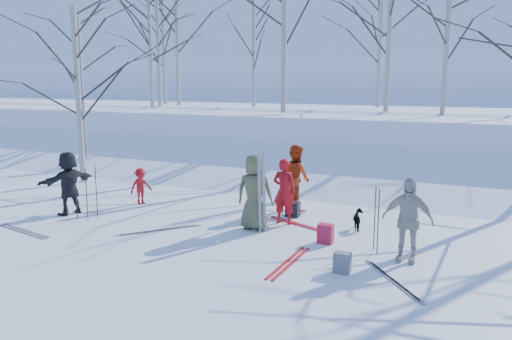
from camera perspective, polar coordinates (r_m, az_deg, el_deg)
The scene contains 39 objects.
ground at distance 11.14m, azimuth -3.32°, elevation -7.83°, with size 120.00×120.00×0.00m, color white.
snow_ramp at distance 17.38m, azimuth 7.75°, elevation -0.87°, with size 70.00×9.50×1.40m, color white.
snow_plateau at distance 26.89m, azimuth 14.26°, elevation 4.59°, with size 70.00×18.00×2.20m, color white.
far_hill at distance 47.59m, azimuth 19.26°, elevation 7.79°, with size 90.00×30.00×6.00m, color white.
skier_olive_center at distance 11.60m, azimuth -0.15°, elevation -2.53°, with size 0.87×0.57×1.78m, color #4D5131.
skier_red_north at distance 12.11m, azimuth 3.26°, elevation -2.42°, with size 0.59×0.38×1.61m, color #AB1015.
skier_redor_behind at distance 13.37m, azimuth 4.60°, elevation -0.87°, with size 0.86×0.67×1.78m, color #B9370E.
skier_red_seated at distance 14.43m, azimuth -13.02°, elevation -1.81°, with size 0.67×0.38×1.03m, color #AB1015.
skier_cream_east at distance 9.97m, azimuth 16.92°, elevation -5.48°, with size 0.96×0.40×1.64m, color beige.
skier_grey_west at distance 13.83m, azimuth -20.63°, elevation -1.40°, with size 1.53×0.49×1.65m, color black.
dog at distance 11.91m, azimuth 11.67°, elevation -5.63°, with size 0.26×0.57×0.48m, color black.
upright_ski_left at distance 11.28m, azimuth 0.42°, elevation -2.57°, with size 0.07×0.02×1.90m, color silver.
upright_ski_right at distance 11.30m, azimuth 0.91°, elevation -2.56°, with size 0.07×0.02×1.90m, color silver.
ski_pair_a at distance 12.82m, azimuth -24.99°, elevation -6.32°, with size 1.90×0.54×0.02m, color silver, non-canonical shape.
ski_pair_b at distance 9.20m, azimuth 15.35°, elevation -12.04°, with size 1.33×1.62×0.02m, color silver, non-canonical shape.
ski_pair_c at distance 11.90m, azimuth -10.99°, elevation -6.77°, with size 1.36×1.60×0.02m, color silver, non-canonical shape.
ski_pair_d at distance 9.71m, azimuth 3.79°, elevation -10.51°, with size 0.20×1.90×0.02m, color red, non-canonical shape.
ski_pair_e at distance 12.18m, azimuth 4.95°, elevation -6.22°, with size 1.83×0.91×0.02m, color red, non-canonical shape.
ski_pole_a at distance 13.30m, azimuth -17.78°, elevation -2.35°, with size 0.02×0.02×1.34m, color black.
ski_pole_b at distance 12.83m, azimuth 3.05°, elevation -2.32°, with size 0.02×0.02×1.34m, color black.
ski_pole_c at distance 12.79m, azimuth 4.59°, elevation -2.38°, with size 0.02×0.02×1.34m, color black.
ski_pole_d at distance 10.28m, azimuth 13.79°, elevation -5.73°, with size 0.02×0.02×1.34m, color black.
ski_pole_e at distance 13.34m, azimuth -19.90°, elevation -2.44°, with size 0.02×0.02×1.34m, color black.
ski_pole_f at distance 10.51m, azimuth 13.41°, elevation -5.38°, with size 0.02×0.02×1.34m, color black.
ski_pole_g at distance 13.02m, azimuth -18.80°, elevation -2.67°, with size 0.02×0.02×1.34m, color black.
backpack_red at distance 10.85m, azimuth 7.95°, elevation -7.23°, with size 0.32×0.22×0.42m, color #A81932.
backpack_grey at distance 9.30m, azimuth 9.83°, elevation -10.39°, with size 0.30×0.20×0.38m, color slate.
backpack_dark at distance 12.85m, azimuth 4.22°, elevation -4.47°, with size 0.34×0.24×0.40m, color black.
birch_plateau_a at distance 25.00m, azimuth -0.27°, elevation 13.11°, with size 4.17×4.17×5.10m, color silver, non-canonical shape.
birch_plateau_c at distance 25.28m, azimuth 13.96°, elevation 13.70°, with size 4.74×4.74×5.91m, color silver, non-canonical shape.
birch_plateau_d at distance 26.95m, azimuth -9.03°, elevation 15.43°, with size 5.92×5.92×7.60m, color silver, non-canonical shape.
birch_plateau_e at distance 21.23m, azimuth 14.98°, elevation 14.92°, with size 5.00×5.00×6.28m, color silver, non-canonical shape.
birch_plateau_g at distance 20.33m, azimuth 3.23°, elevation 16.63°, with size 5.57×5.57×7.10m, color silver, non-canonical shape.
birch_plateau_i at distance 24.48m, azimuth -12.01°, elevation 14.27°, with size 4.95×4.95×6.22m, color silver, non-canonical shape.
birch_plateau_j at distance 25.76m, azimuth -11.11°, elevation 13.65°, with size 4.68×4.68×5.83m, color silver, non-canonical shape.
birch_plateau_k at distance 28.20m, azimuth -10.52°, elevation 13.25°, with size 4.62×4.62×5.74m, color silver, non-canonical shape.
birch_plateau_l at distance 20.70m, azimuth 20.96°, elevation 13.62°, with size 4.43×4.43×5.47m, color silver, non-canonical shape.
birch_edge_a at distance 17.96m, azimuth -19.66°, elevation 7.90°, with size 4.69×4.69×5.85m, color silver, non-canonical shape.
birch_edge_d at distance 20.87m, azimuth -19.28°, elevation 8.15°, with size 4.70×4.70×5.85m, color silver, non-canonical shape.
Camera 1 is at (5.09, -9.30, 3.41)m, focal length 35.00 mm.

